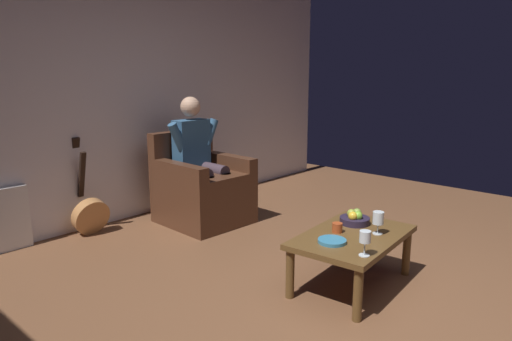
{
  "coord_description": "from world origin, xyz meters",
  "views": [
    {
      "loc": [
        2.48,
        1.17,
        1.54
      ],
      "look_at": [
        -0.32,
        -1.37,
        0.72
      ],
      "focal_mm": 32.56,
      "sensor_mm": 36.0,
      "label": 1
    }
  ],
  "objects_px": {
    "armchair": "(202,190)",
    "coffee_table": "(352,242)",
    "person_seated": "(199,155)",
    "decorative_dish": "(332,241)",
    "candle_jar": "(337,228)",
    "fruit_bowl": "(355,218)",
    "wine_glass_far": "(378,219)",
    "guitar": "(90,213)",
    "wine_glass_near": "(365,238)"
  },
  "relations": [
    {
      "from": "coffee_table",
      "to": "wine_glass_near",
      "type": "xyz_separation_m",
      "value": [
        0.29,
        0.26,
        0.17
      ]
    },
    {
      "from": "armchair",
      "to": "candle_jar",
      "type": "xyz_separation_m",
      "value": [
        0.29,
        1.81,
        0.1
      ]
    },
    {
      "from": "coffee_table",
      "to": "wine_glass_far",
      "type": "bearing_deg",
      "value": 135.01
    },
    {
      "from": "fruit_bowl",
      "to": "guitar",
      "type": "bearing_deg",
      "value": -67.93
    },
    {
      "from": "person_seated",
      "to": "guitar",
      "type": "bearing_deg",
      "value": -24.06
    },
    {
      "from": "coffee_table",
      "to": "guitar",
      "type": "distance_m",
      "value": 2.53
    },
    {
      "from": "armchair",
      "to": "coffee_table",
      "type": "relative_size",
      "value": 0.92
    },
    {
      "from": "fruit_bowl",
      "to": "decorative_dish",
      "type": "height_order",
      "value": "fruit_bowl"
    },
    {
      "from": "guitar",
      "to": "decorative_dish",
      "type": "distance_m",
      "value": 2.46
    },
    {
      "from": "person_seated",
      "to": "fruit_bowl",
      "type": "distance_m",
      "value": 1.85
    },
    {
      "from": "person_seated",
      "to": "decorative_dish",
      "type": "bearing_deg",
      "value": 77.87
    },
    {
      "from": "guitar",
      "to": "coffee_table",
      "type": "bearing_deg",
      "value": 106.52
    },
    {
      "from": "person_seated",
      "to": "candle_jar",
      "type": "distance_m",
      "value": 1.88
    },
    {
      "from": "armchair",
      "to": "guitar",
      "type": "xyz_separation_m",
      "value": [
        0.97,
        -0.51,
        -0.12
      ]
    },
    {
      "from": "person_seated",
      "to": "wine_glass_near",
      "type": "relative_size",
      "value": 7.74
    },
    {
      "from": "armchair",
      "to": "candle_jar",
      "type": "distance_m",
      "value": 1.83
    },
    {
      "from": "candle_jar",
      "to": "guitar",
      "type": "bearing_deg",
      "value": -73.61
    },
    {
      "from": "armchair",
      "to": "person_seated",
      "type": "xyz_separation_m",
      "value": [
        -0.0,
        -0.03,
        0.36
      ]
    },
    {
      "from": "person_seated",
      "to": "wine_glass_far",
      "type": "relative_size",
      "value": 7.72
    },
    {
      "from": "coffee_table",
      "to": "fruit_bowl",
      "type": "xyz_separation_m",
      "value": [
        -0.22,
        -0.11,
        0.1
      ]
    },
    {
      "from": "wine_glass_near",
      "to": "candle_jar",
      "type": "relative_size",
      "value": 2.21
    },
    {
      "from": "coffee_table",
      "to": "wine_glass_near",
      "type": "relative_size",
      "value": 6.05
    },
    {
      "from": "armchair",
      "to": "wine_glass_far",
      "type": "distance_m",
      "value": 2.05
    },
    {
      "from": "wine_glass_far",
      "to": "fruit_bowl",
      "type": "relative_size",
      "value": 0.73
    },
    {
      "from": "coffee_table",
      "to": "decorative_dish",
      "type": "height_order",
      "value": "decorative_dish"
    },
    {
      "from": "guitar",
      "to": "fruit_bowl",
      "type": "distance_m",
      "value": 2.5
    },
    {
      "from": "coffee_table",
      "to": "candle_jar",
      "type": "height_order",
      "value": "candle_jar"
    },
    {
      "from": "person_seated",
      "to": "candle_jar",
      "type": "bearing_deg",
      "value": 83.2
    },
    {
      "from": "wine_glass_far",
      "to": "fruit_bowl",
      "type": "distance_m",
      "value": 0.27
    },
    {
      "from": "guitar",
      "to": "candle_jar",
      "type": "xyz_separation_m",
      "value": [
        -0.68,
        2.31,
        0.22
      ]
    },
    {
      "from": "armchair",
      "to": "coffee_table",
      "type": "xyz_separation_m",
      "value": [
        0.25,
        1.92,
        0.01
      ]
    },
    {
      "from": "wine_glass_far",
      "to": "fruit_bowl",
      "type": "bearing_deg",
      "value": -110.81
    },
    {
      "from": "decorative_dish",
      "to": "candle_jar",
      "type": "bearing_deg",
      "value": -156.44
    },
    {
      "from": "candle_jar",
      "to": "wine_glass_near",
      "type": "bearing_deg",
      "value": 54.85
    },
    {
      "from": "guitar",
      "to": "decorative_dish",
      "type": "bearing_deg",
      "value": 101.3
    },
    {
      "from": "guitar",
      "to": "candle_jar",
      "type": "relative_size",
      "value": 12.4
    },
    {
      "from": "person_seated",
      "to": "candle_jar",
      "type": "relative_size",
      "value": 17.12
    },
    {
      "from": "coffee_table",
      "to": "decorative_dish",
      "type": "relative_size",
      "value": 5.16
    },
    {
      "from": "armchair",
      "to": "wine_glass_near",
      "type": "height_order",
      "value": "armchair"
    },
    {
      "from": "person_seated",
      "to": "decorative_dish",
      "type": "xyz_separation_m",
      "value": [
        0.49,
        1.93,
        -0.29
      ]
    },
    {
      "from": "wine_glass_far",
      "to": "wine_glass_near",
      "type": "bearing_deg",
      "value": 17.2
    },
    {
      "from": "armchair",
      "to": "fruit_bowl",
      "type": "xyz_separation_m",
      "value": [
        0.03,
        1.8,
        0.1
      ]
    },
    {
      "from": "guitar",
      "to": "wine_glass_far",
      "type": "distance_m",
      "value": 2.7
    },
    {
      "from": "coffee_table",
      "to": "wine_glass_far",
      "type": "relative_size",
      "value": 6.03
    },
    {
      "from": "wine_glass_far",
      "to": "candle_jar",
      "type": "xyz_separation_m",
      "value": [
        0.16,
        -0.23,
        -0.07
      ]
    },
    {
      "from": "guitar",
      "to": "wine_glass_near",
      "type": "xyz_separation_m",
      "value": [
        -0.43,
        2.68,
        0.3
      ]
    },
    {
      "from": "guitar",
      "to": "fruit_bowl",
      "type": "bearing_deg",
      "value": 112.07
    },
    {
      "from": "armchair",
      "to": "guitar",
      "type": "relative_size",
      "value": 0.99
    },
    {
      "from": "armchair",
      "to": "coffee_table",
      "type": "bearing_deg",
      "value": 84.69
    },
    {
      "from": "person_seated",
      "to": "candle_jar",
      "type": "height_order",
      "value": "person_seated"
    }
  ]
}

